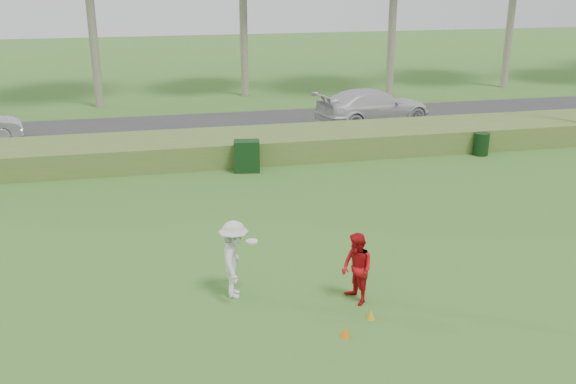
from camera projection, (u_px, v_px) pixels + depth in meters
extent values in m
plane|color=#316622|center=(328.00, 307.00, 13.98)|extent=(120.00, 120.00, 0.00)
cube|color=#4E6B2B|center=(244.00, 146.00, 24.89)|extent=(80.00, 3.00, 0.90)
cube|color=#2D2D2D|center=(227.00, 127.00, 29.63)|extent=(80.00, 6.00, 0.06)
imported|color=silver|center=(234.00, 259.00, 14.21)|extent=(0.86, 1.26, 1.79)
cylinder|color=white|center=(252.00, 241.00, 14.16)|extent=(0.27, 0.27, 0.03)
imported|color=#AF0F13|center=(357.00, 269.00, 13.97)|extent=(0.78, 0.91, 1.61)
cone|color=orange|center=(345.00, 332.00, 12.84)|extent=(0.20, 0.20, 0.22)
cone|color=orange|center=(371.00, 314.00, 13.51)|extent=(0.18, 0.18, 0.20)
cube|color=black|center=(247.00, 156.00, 23.10)|extent=(0.99, 0.71, 1.15)
cylinder|color=black|center=(481.00, 144.00, 25.18)|extent=(0.63, 0.63, 0.89)
imported|color=silver|center=(373.00, 107.00, 29.82)|extent=(5.97, 3.50, 1.63)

